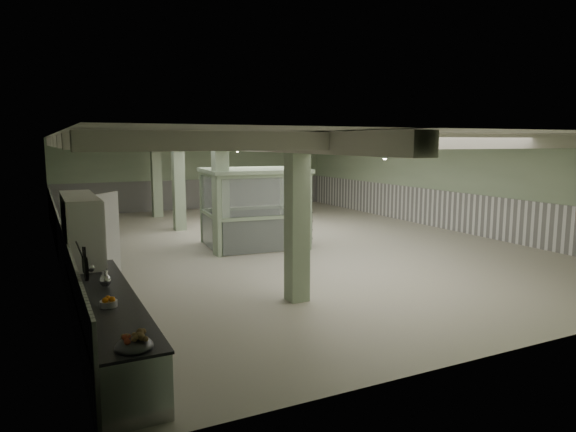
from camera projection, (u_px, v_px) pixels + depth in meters
name	position (u px, v px, depth m)	size (l,w,h in m)	color
floor	(282.00, 242.00, 17.58)	(20.00, 20.00, 0.00)	beige
ceiling	(282.00, 136.00, 17.06)	(14.00, 20.00, 0.02)	silver
wall_back	(197.00, 174.00, 26.20)	(14.00, 0.02, 3.60)	#A1B792
wall_front	(543.00, 240.00, 8.44)	(14.00, 0.02, 3.60)	#A1B792
wall_left	(55.00, 200.00, 14.26)	(0.02, 20.00, 3.60)	#A1B792
wall_right	(440.00, 183.00, 20.38)	(0.02, 20.00, 3.60)	#A1B792
wainscot_left	(58.00, 237.00, 14.42)	(0.05, 19.90, 1.50)	white
wainscot_right	(439.00, 209.00, 20.52)	(0.05, 19.90, 1.50)	white
wainscot_back	(198.00, 194.00, 26.33)	(13.90, 0.05, 1.50)	white
girder	(209.00, 143.00, 16.00)	(0.45, 19.90, 0.40)	white
beam_a	(440.00, 141.00, 10.43)	(13.90, 0.35, 0.32)	white
beam_b	(369.00, 141.00, 12.65)	(13.90, 0.35, 0.32)	white
beam_c	(319.00, 141.00, 14.87)	(13.90, 0.35, 0.32)	white
beam_d	(282.00, 141.00, 17.09)	(13.90, 0.35, 0.32)	white
beam_e	(253.00, 142.00, 19.31)	(13.90, 0.35, 0.32)	white
beam_f	(230.00, 142.00, 21.53)	(13.90, 0.35, 0.32)	white
beam_g	(212.00, 142.00, 23.75)	(13.90, 0.35, 0.32)	white
column_a	(297.00, 218.00, 10.90)	(0.42, 0.42, 3.60)	#A1B693
column_b	(221.00, 196.00, 15.34)	(0.42, 0.42, 3.60)	#A1B693
column_c	(179.00, 184.00, 19.78)	(0.42, 0.42, 3.60)	#A1B693
column_d	(156.00, 178.00, 23.33)	(0.42, 0.42, 3.60)	#A1B693
hook_rail	(79.00, 249.00, 7.53)	(0.02, 0.02, 1.20)	black
pendant_front	(385.00, 156.00, 12.92)	(0.44, 0.44, 0.22)	#304132
pendant_mid	(288.00, 152.00, 17.80)	(0.44, 0.44, 0.22)	#304132
pendant_back	(237.00, 150.00, 22.24)	(0.44, 0.44, 0.22)	#304132
prep_counter	(107.00, 323.00, 8.44)	(0.94, 5.42, 0.91)	#B4B5B9
pitcher_near	(105.00, 279.00, 8.93)	(0.20, 0.23, 0.29)	#B4B5B9
pitcher_far	(91.00, 266.00, 9.89)	(0.18, 0.21, 0.26)	#B4B5B9
veg_colander	(134.00, 341.00, 6.23)	(0.47, 0.47, 0.21)	#38393D
orange_bowl	(109.00, 304.00, 7.83)	(0.26, 0.26, 0.09)	#B2B2B7
skillet_near	(86.00, 269.00, 7.23)	(0.34, 0.34, 0.05)	black
skillet_far	(84.00, 264.00, 7.54)	(0.27, 0.27, 0.04)	black
walkin_cooler	(83.00, 246.00, 10.96)	(1.14, 2.61, 2.39)	silver
guard_booth	(254.00, 194.00, 16.72)	(3.39, 2.95, 2.55)	#98AE8B
filing_cabinet	(302.00, 226.00, 17.25)	(0.39, 0.55, 1.20)	#595D4D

